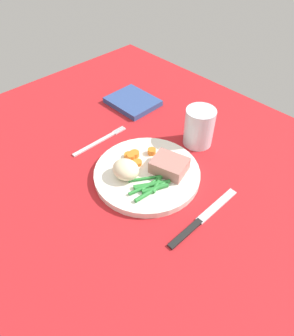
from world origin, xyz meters
TOP-DOWN VIEW (x-y plane):
  - dining_table at (0.00, 0.00)cm, footprint 120.00×90.00cm
  - dinner_plate at (-1.71, -1.42)cm, footprint 24.36×24.36cm
  - meat_portion at (1.58, 2.42)cm, footprint 9.08×8.10cm
  - mashed_potatoes at (-3.90, -5.81)cm, footprint 6.34×5.48cm
  - carrot_slices at (-6.73, 0.01)cm, footprint 5.45×7.03cm
  - green_beans at (2.46, -4.00)cm, footprint 7.12×10.85cm
  - fork at (-19.27, -1.68)cm, footprint 1.44×16.60cm
  - knife at (14.94, -1.71)cm, footprint 1.70×20.50cm
  - water_glass at (-1.58, 16.46)cm, footprint 7.45×7.45cm
  - napkin at (-26.66, 16.47)cm, footprint 14.18×11.90cm

SIDE VIEW (x-z plane):
  - dining_table at x=0.00cm, z-range 0.00..2.00cm
  - knife at x=14.94cm, z-range 1.88..2.52cm
  - fork at x=-19.27cm, z-range 2.00..2.40cm
  - dinner_plate at x=-1.71cm, z-range 2.00..3.60cm
  - napkin at x=-26.66cm, z-range 2.00..3.64cm
  - green_beans at x=2.46cm, z-range 3.56..4.46cm
  - carrot_slices at x=-6.73cm, z-range 3.52..4.82cm
  - meat_portion at x=1.58cm, z-range 3.60..6.65cm
  - mashed_potatoes at x=-3.90cm, z-range 3.60..7.50cm
  - water_glass at x=-1.58cm, z-range 1.30..11.13cm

